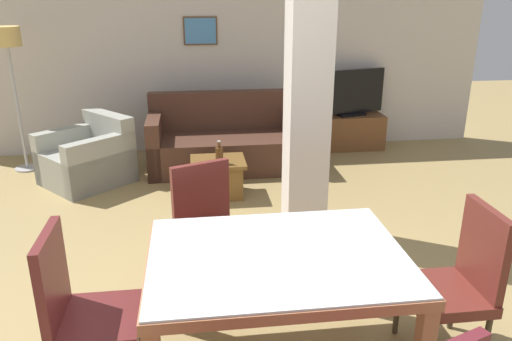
{
  "coord_description": "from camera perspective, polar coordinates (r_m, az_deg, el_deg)",
  "views": [
    {
      "loc": [
        -0.43,
        -2.37,
        2.11
      ],
      "look_at": [
        0.0,
        0.92,
        0.9
      ],
      "focal_mm": 35.0,
      "sensor_mm": 36.0,
      "label": 1
    }
  ],
  "objects": [
    {
      "name": "back_wall",
      "position": [
        6.84,
        -3.88,
        13.6
      ],
      "size": [
        7.2,
        0.09,
        2.7
      ],
      "color": "beige",
      "rests_on": "ground_plane"
    },
    {
      "name": "divider_pillar",
      "position": [
        4.23,
        5.94,
        9.53
      ],
      "size": [
        0.35,
        0.35,
        2.7
      ],
      "color": "beige",
      "rests_on": "ground_plane"
    },
    {
      "name": "bottle",
      "position": [
        5.19,
        -4.21,
        1.81
      ],
      "size": [
        0.08,
        0.08,
        0.25
      ],
      "color": "#4C2D14",
      "rests_on": "coffee_table"
    },
    {
      "name": "floor_lamp",
      "position": [
        6.54,
        -26.48,
        12.13
      ],
      "size": [
        0.32,
        0.32,
        1.71
      ],
      "color": "#B7B7BC",
      "rests_on": "ground_plane"
    },
    {
      "name": "dining_chair_far_left",
      "position": [
        3.63,
        -5.44,
        -6.34
      ],
      "size": [
        0.6,
        0.6,
        0.95
      ],
      "rotation": [
        0.0,
        0.0,
        -2.76
      ],
      "color": "maroon",
      "rests_on": "ground_plane"
    },
    {
      "name": "tv_screen",
      "position": [
        6.98,
        10.94,
        8.67
      ],
      "size": [
        0.94,
        0.29,
        0.62
      ],
      "rotation": [
        0.0,
        0.0,
        3.4
      ],
      "color": "black",
      "rests_on": "tv_stand"
    },
    {
      "name": "dining_table",
      "position": [
        2.85,
        2.44,
        -12.16
      ],
      "size": [
        1.42,
        1.05,
        0.75
      ],
      "color": "#A86746",
      "rests_on": "ground_plane"
    },
    {
      "name": "coffee_table",
      "position": [
        5.38,
        -4.33,
        -0.75
      ],
      "size": [
        0.58,
        0.49,
        0.4
      ],
      "color": "brown",
      "rests_on": "ground_plane"
    },
    {
      "name": "sofa",
      "position": [
        6.23,
        -3.5,
        3.12
      ],
      "size": [
        1.87,
        0.87,
        0.9
      ],
      "rotation": [
        0.0,
        0.0,
        3.14
      ],
      "color": "#4B2D21",
      "rests_on": "ground_plane"
    },
    {
      "name": "armchair",
      "position": [
        6.03,
        -18.59,
        1.2
      ],
      "size": [
        1.17,
        1.16,
        0.76
      ],
      "rotation": [
        0.0,
        0.0,
        2.29
      ],
      "color": "#A0A195",
      "rests_on": "ground_plane"
    },
    {
      "name": "dining_chair_head_left",
      "position": [
        2.94,
        -19.42,
        -14.43
      ],
      "size": [
        0.46,
        0.46,
        0.95
      ],
      "rotation": [
        0.0,
        0.0,
        -1.57
      ],
      "color": "maroon",
      "rests_on": "ground_plane"
    },
    {
      "name": "tv_stand",
      "position": [
        7.1,
        10.65,
        4.39
      ],
      "size": [
        0.91,
        0.4,
        0.48
      ],
      "color": "brown",
      "rests_on": "ground_plane"
    },
    {
      "name": "dining_chair_head_right",
      "position": [
        3.24,
        22.2,
        -11.32
      ],
      "size": [
        0.46,
        0.46,
        0.95
      ],
      "rotation": [
        0.0,
        0.0,
        1.57
      ],
      "color": "#5E241D",
      "rests_on": "ground_plane"
    }
  ]
}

